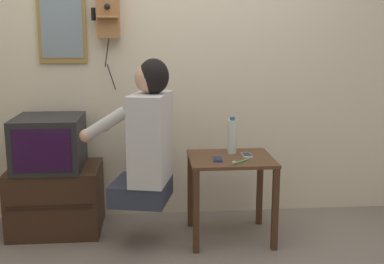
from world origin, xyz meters
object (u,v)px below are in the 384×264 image
Objects in this scene: framed_picture at (62,26)px; person at (147,138)px; cell_phone_held at (218,159)px; cell_phone_spare at (247,155)px; water_bottle at (232,136)px; television at (49,143)px; wall_phone_antique at (108,10)px; toothbrush at (240,162)px.

person is at bearing -43.23° from framed_picture.
cell_phone_held and cell_phone_spare have the same top height.
cell_phone_held is 0.50× the size of water_bottle.
person is 0.63m from water_bottle.
cell_phone_held is at bearing -125.59° from water_bottle.
person is at bearing -171.82° from cell_phone_spare.
cell_phone_spare is (1.30, -0.47, -0.88)m from framed_picture.
water_bottle is at bearing -4.74° from television.
cell_phone_held is at bearing -75.39° from person.
wall_phone_antique reaches higher than cell_phone_spare.
framed_picture reaches higher than toothbrush.
cell_phone_held is at bearing -157.67° from cell_phone_spare.
toothbrush is (0.01, -0.26, -0.12)m from water_bottle.
person is 1.78× the size of framed_picture.
framed_picture is at bearing 159.92° from cell_phone_spare.
person is 7.36× the size of cell_phone_held.
toothbrush is at bearing -34.58° from wall_phone_antique.
television is at bearing -106.34° from framed_picture.
wall_phone_antique reaches higher than water_bottle.
person is at bearing -162.66° from water_bottle.
framed_picture reaches higher than television.
wall_phone_antique is 0.36m from framed_picture.
cell_phone_spare is at bearing -24.21° from wall_phone_antique.
person is 0.76m from television.
toothbrush is at bearing -28.04° from framed_picture.
wall_phone_antique is (-0.27, 0.53, 0.84)m from person.
television reaches higher than water_bottle.
cell_phone_held is 0.16m from toothbrush.
television is 1.39m from cell_phone_spare.
television is at bearing 80.31° from person.
cell_phone_spare is at bearing -68.97° from toothbrush.
wall_phone_antique is 1.45m from cell_phone_spare.
toothbrush is at bearing -115.14° from cell_phone_spare.
wall_phone_antique reaches higher than television.
water_bottle is (1.29, -0.11, 0.04)m from television.
framed_picture reaches higher than cell_phone_spare.
person is 1.92× the size of television.
television is 4.00× the size of cell_phone_spare.
water_bottle is 0.29m from toothbrush.
cell_phone_spare is 0.48× the size of water_bottle.
cell_phone_held is at bearing 13.77° from toothbrush.
wall_phone_antique is 1.52× the size of framed_picture.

